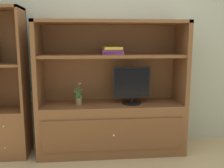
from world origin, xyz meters
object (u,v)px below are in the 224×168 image
object	(u,v)px
bookshelf_tall	(8,109)
media_console	(112,113)
tv_monitor	(132,85)
magazine_stack	(112,51)
potted_plant	(79,100)

from	to	relation	value
bookshelf_tall	media_console	bearing A→B (deg)	-0.16
media_console	bookshelf_tall	distance (m)	1.25
tv_monitor	magazine_stack	world-z (taller)	magazine_stack
tv_monitor	potted_plant	xyz separation A→B (m)	(-0.64, 0.00, -0.18)
potted_plant	magazine_stack	world-z (taller)	magazine_stack
potted_plant	bookshelf_tall	world-z (taller)	bookshelf_tall
media_console	tv_monitor	world-z (taller)	media_console
tv_monitor	media_console	bearing A→B (deg)	170.07
media_console	tv_monitor	distance (m)	0.43
media_console	potted_plant	world-z (taller)	media_console
tv_monitor	potted_plant	distance (m)	0.67
magazine_stack	bookshelf_tall	size ratio (longest dim) A/B	0.18
tv_monitor	bookshelf_tall	xyz separation A→B (m)	(-1.49, 0.05, -0.27)
media_console	bookshelf_tall	size ratio (longest dim) A/B	1.01
media_console	magazine_stack	size ratio (longest dim) A/B	5.57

